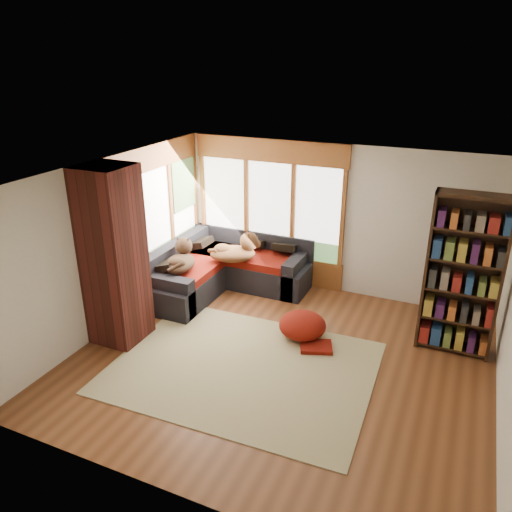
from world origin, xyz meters
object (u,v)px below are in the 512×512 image
Objects in this scene: pouf at (302,324)px; bookshelf at (463,276)px; area_rug at (243,367)px; dog_brindle at (181,261)px; brick_chimney at (114,257)px; dog_tan at (237,252)px; sectional_sofa at (213,272)px.

bookshelf is at bearing 14.88° from pouf.
dog_brindle is (-1.78, 1.36, 0.74)m from area_rug.
brick_chimney is 3.69× the size of pouf.
dog_tan is at bearing -61.89° from dog_brindle.
brick_chimney is at bearing -160.11° from bookshelf.
sectional_sofa is 0.84m from dog_brindle.
dog_tan is at bearing -1.71° from sectional_sofa.
sectional_sofa is 3.12× the size of pouf.
dog_tan is at bearing 148.36° from pouf.
brick_chimney is 2.31m from dog_tan.
dog_brindle is at bearing 142.65° from area_rug.
area_rug is (2.00, 0.01, -1.29)m from brick_chimney.
dog_tan is (-1.55, 0.95, 0.56)m from pouf.
brick_chimney is 1.13× the size of bookshelf.
area_rug is at bearing 0.21° from brick_chimney.
dog_brindle is at bearing 80.78° from brick_chimney.
pouf is (-2.07, -0.55, -0.95)m from bookshelf.
brick_chimney is 1.49m from dog_brindle.
bookshelf reaches higher than area_rug.
area_rug is 2.36m from dog_brindle.
area_rug is (1.56, -2.04, -0.30)m from sectional_sofa.
sectional_sofa reaches higher than pouf.
sectional_sofa is at bearing 152.81° from dog_tan.
sectional_sofa is at bearing 77.71° from brick_chimney.
bookshelf is (4.09, -0.40, 0.85)m from sectional_sofa.
sectional_sofa is 4.20m from bookshelf.
sectional_sofa is 2.36× the size of dog_tan.
dog_tan reaches higher than sectional_sofa.
dog_tan reaches higher than pouf.
pouf is 0.83× the size of dog_brindle.
dog_tan is at bearing 65.76° from brick_chimney.
area_rug is 2.43m from dog_tan.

